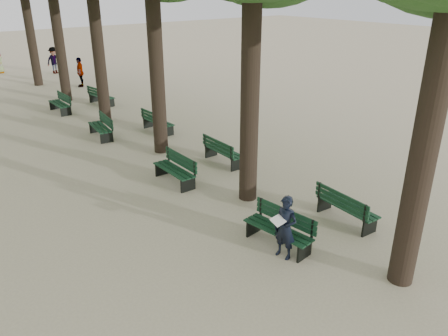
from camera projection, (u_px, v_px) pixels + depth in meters
ground at (284, 262)px, 10.04m from camera, size 120.00×120.00×0.00m
bench_left_0 at (278, 236)px, 10.57m from camera, size 0.78×1.85×0.92m
bench_left_1 at (175, 175)px, 13.94m from camera, size 0.59×1.81×0.92m
bench_left_2 at (101, 131)px, 18.05m from camera, size 0.79×1.86×0.92m
bench_left_3 at (60, 107)px, 21.56m from camera, size 0.58×1.80×0.92m
bench_right_0 at (346, 212)px, 11.65m from camera, size 0.71×1.84×0.92m
bench_right_1 at (224, 156)px, 15.47m from camera, size 0.63×1.82×0.92m
bench_right_2 at (158, 126)px, 18.77m from camera, size 0.63×1.82×0.92m
bench_right_3 at (102, 99)px, 22.99m from camera, size 0.81×1.86×0.92m
man_with_map at (285, 228)px, 9.95m from camera, size 0.65×0.67×1.55m
pedestrian_c at (80, 72)px, 26.74m from camera, size 0.77×1.10×1.79m
pedestrian_b at (54, 60)px, 30.69m from camera, size 1.24×0.72×1.83m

